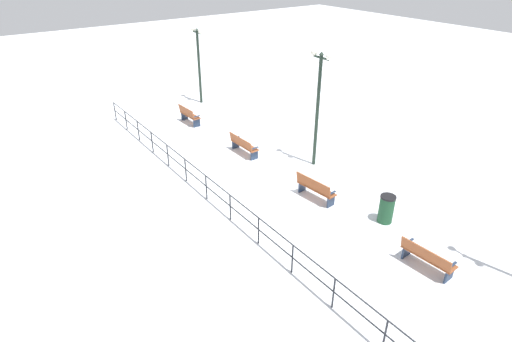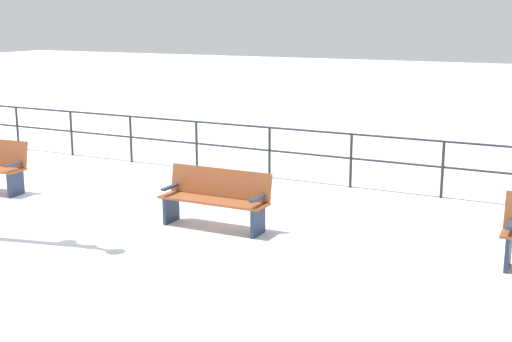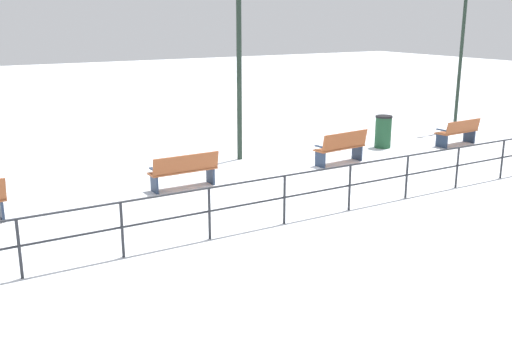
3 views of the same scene
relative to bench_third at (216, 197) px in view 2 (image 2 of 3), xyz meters
name	(u,v)px [view 2 (image 2 of 3)]	position (x,y,z in m)	size (l,w,h in m)	color
ground_plane	(93,207)	(-0.04, -2.36, -0.46)	(80.00, 80.00, 0.00)	white
bench_third	(216,197)	(0.00, 0.00, 0.00)	(0.51, 1.67, 0.86)	brown
waterfront_railing	(196,137)	(-3.24, -2.36, 0.21)	(0.05, 19.79, 1.01)	#26282D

